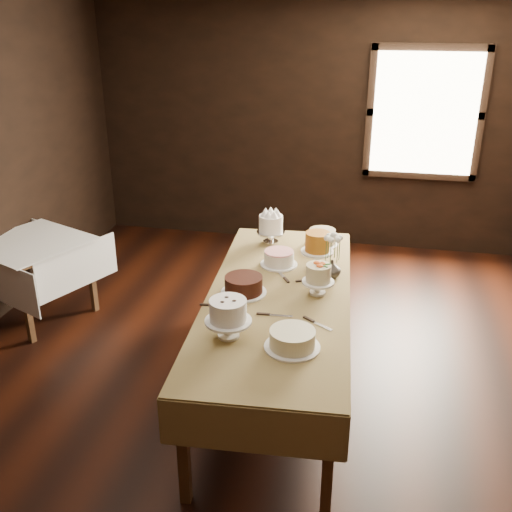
# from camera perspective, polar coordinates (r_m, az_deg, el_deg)

# --- Properties ---
(floor) EXTENTS (5.00, 6.00, 0.01)m
(floor) POSITION_cam_1_polar(r_m,az_deg,el_deg) (4.74, -0.51, -11.55)
(floor) COLOR black
(floor) RESTS_ON ground
(wall_back) EXTENTS (5.00, 0.02, 2.80)m
(wall_back) POSITION_cam_1_polar(r_m,az_deg,el_deg) (6.98, 4.91, 12.37)
(wall_back) COLOR black
(wall_back) RESTS_ON ground
(window) EXTENTS (1.10, 0.05, 1.30)m
(window) POSITION_cam_1_polar(r_m,az_deg,el_deg) (6.84, 16.04, 13.07)
(window) COLOR #FFEABF
(window) RESTS_ON wall_back
(display_table) EXTENTS (1.17, 2.63, 0.80)m
(display_table) POSITION_cam_1_polar(r_m,az_deg,el_deg) (4.24, 2.18, -4.43)
(display_table) COLOR #3D2412
(display_table) RESTS_ON ground
(side_table) EXTENTS (1.16, 1.16, 0.74)m
(side_table) POSITION_cam_1_polar(r_m,az_deg,el_deg) (5.69, -20.92, 0.51)
(side_table) COLOR #3D2412
(side_table) RESTS_ON ground
(cake_meringue) EXTENTS (0.28, 0.28, 0.26)m
(cake_meringue) POSITION_cam_1_polar(r_m,az_deg,el_deg) (5.07, 1.44, 2.53)
(cake_meringue) COLOR silver
(cake_meringue) RESTS_ON display_table
(cake_speckled) EXTENTS (0.29, 0.29, 0.13)m
(cake_speckled) POSITION_cam_1_polar(r_m,az_deg,el_deg) (5.09, 6.43, 1.80)
(cake_speckled) COLOR white
(cake_speckled) RESTS_ON display_table
(cake_lattice) EXTENTS (0.29, 0.29, 0.11)m
(cake_lattice) POSITION_cam_1_polar(r_m,az_deg,el_deg) (4.66, 2.23, -0.29)
(cake_lattice) COLOR white
(cake_lattice) RESTS_ON display_table
(cake_caramel) EXTENTS (0.26, 0.26, 0.29)m
(cake_caramel) POSITION_cam_1_polar(r_m,az_deg,el_deg) (4.63, 5.95, 0.45)
(cake_caramel) COLOR white
(cake_caramel) RESTS_ON display_table
(cake_chocolate) EXTENTS (0.33, 0.33, 0.13)m
(cake_chocolate) POSITION_cam_1_polar(r_m,az_deg,el_deg) (4.20, -1.20, -2.86)
(cake_chocolate) COLOR white
(cake_chocolate) RESTS_ON display_table
(cake_flowers) EXTENTS (0.23, 0.23, 0.24)m
(cake_flowers) POSITION_cam_1_polar(r_m,az_deg,el_deg) (4.20, 6.04, -2.41)
(cake_flowers) COLOR white
(cake_flowers) RESTS_ON display_table
(cake_swirl) EXTENTS (0.32, 0.32, 0.27)m
(cake_swirl) POSITION_cam_1_polar(r_m,az_deg,el_deg) (3.65, -2.71, -6.24)
(cake_swirl) COLOR white
(cake_swirl) RESTS_ON display_table
(cake_cream) EXTENTS (0.34, 0.34, 0.12)m
(cake_cream) POSITION_cam_1_polar(r_m,az_deg,el_deg) (3.57, 3.54, -8.10)
(cake_cream) COLOR white
(cake_cream) RESTS_ON display_table
(cake_server_a) EXTENTS (0.24, 0.04, 0.01)m
(cake_server_a) POSITION_cam_1_polar(r_m,az_deg,el_deg) (3.93, 2.45, -5.79)
(cake_server_a) COLOR silver
(cake_server_a) RESTS_ON display_table
(cake_server_b) EXTENTS (0.21, 0.15, 0.01)m
(cake_server_b) POSITION_cam_1_polar(r_m,az_deg,el_deg) (3.83, 6.49, -6.77)
(cake_server_b) COLOR silver
(cake_server_b) RESTS_ON display_table
(cake_server_c) EXTENTS (0.14, 0.22, 0.01)m
(cake_server_c) POSITION_cam_1_polar(r_m,az_deg,el_deg) (4.52, 2.42, -1.73)
(cake_server_c) COLOR silver
(cake_server_c) RESTS_ON display_table
(cake_server_d) EXTENTS (0.22, 0.13, 0.01)m
(cake_server_d) POSITION_cam_1_polar(r_m,az_deg,el_deg) (4.45, 5.88, -2.25)
(cake_server_d) COLOR silver
(cake_server_d) RESTS_ON display_table
(cake_server_e) EXTENTS (0.24, 0.04, 0.01)m
(cake_server_e) POSITION_cam_1_polar(r_m,az_deg,el_deg) (4.05, -3.19, -4.90)
(cake_server_e) COLOR silver
(cake_server_e) RESTS_ON display_table
(flower_vase) EXTENTS (0.17, 0.17, 0.14)m
(flower_vase) POSITION_cam_1_polar(r_m,az_deg,el_deg) (4.47, 7.35, -1.26)
(flower_vase) COLOR #2D2823
(flower_vase) RESTS_ON display_table
(flower_bouquet) EXTENTS (0.14, 0.14, 0.20)m
(flower_bouquet) POSITION_cam_1_polar(r_m,az_deg,el_deg) (4.39, 7.48, 1.00)
(flower_bouquet) COLOR white
(flower_bouquet) RESTS_ON flower_vase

